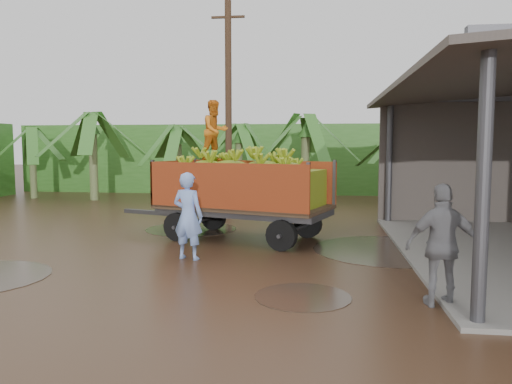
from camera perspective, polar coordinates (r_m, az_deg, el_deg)
ground at (r=11.53m, az=-8.46°, el=-7.36°), size 100.00×100.00×0.00m
hedge_north at (r=27.31m, az=-3.41°, el=3.84°), size 22.00×3.00×3.60m
banana_trailer at (r=13.37m, az=-1.53°, el=0.45°), size 6.32×3.47×3.80m
man_blue at (r=11.13m, az=-7.78°, el=-2.73°), size 0.81×0.63×1.94m
man_grey at (r=8.35m, az=20.57°, el=-5.75°), size 1.17×0.56×1.94m
utility_pole at (r=18.32m, az=-3.17°, el=9.59°), size 1.20×0.24×7.65m
banana_plants at (r=19.33m, az=-20.09°, el=2.93°), size 24.42×20.71×4.12m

